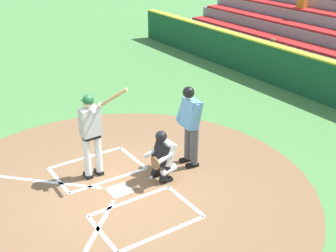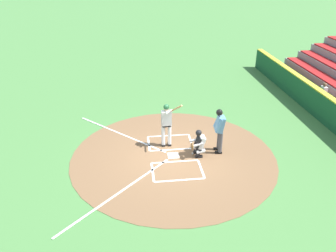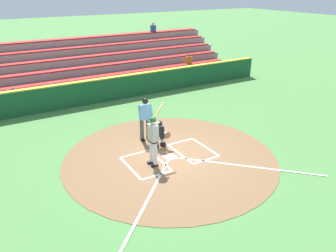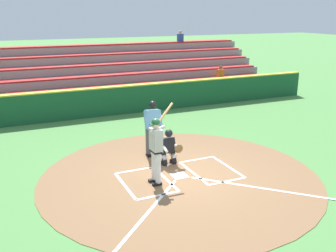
% 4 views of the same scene
% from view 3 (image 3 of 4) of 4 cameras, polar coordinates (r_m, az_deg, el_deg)
% --- Properties ---
extents(ground_plane, '(120.00, 120.00, 0.00)m').
position_cam_3_polar(ground_plane, '(12.73, 0.34, -5.33)').
color(ground_plane, '#4C8442').
extents(dirt_circle, '(8.00, 8.00, 0.01)m').
position_cam_3_polar(dirt_circle, '(12.73, 0.34, -5.30)').
color(dirt_circle, brown).
rests_on(dirt_circle, ground).
extents(home_plate_and_chalk, '(7.93, 4.91, 0.01)m').
position_cam_3_polar(home_plate_and_chalk, '(12.07, 2.50, -6.97)').
color(home_plate_and_chalk, white).
rests_on(home_plate_and_chalk, dirt_circle).
extents(batter, '(0.91, 0.74, 2.13)m').
position_cam_3_polar(batter, '(11.75, -2.54, -1.89)').
color(batter, white).
rests_on(batter, ground).
extents(catcher, '(0.60, 0.60, 1.13)m').
position_cam_3_polar(catcher, '(13.27, -1.44, -1.25)').
color(catcher, black).
rests_on(catcher, ground).
extents(plate_umpire, '(0.60, 0.44, 1.86)m').
position_cam_3_polar(plate_umpire, '(13.68, -3.93, 1.70)').
color(plate_umpire, '#4C4C51').
rests_on(plate_umpire, ground).
extents(baseball, '(0.07, 0.07, 0.07)m').
position_cam_3_polar(baseball, '(13.29, -1.46, -3.84)').
color(baseball, white).
rests_on(baseball, ground).
extents(backstop_wall, '(22.00, 0.36, 1.31)m').
position_cam_3_polar(backstop_wall, '(18.83, -11.57, 5.96)').
color(backstop_wall, '#19512D').
rests_on(backstop_wall, ground).
extents(bleacher_stand, '(20.00, 5.10, 3.45)m').
position_cam_3_polar(bleacher_stand, '(22.28, -15.05, 9.22)').
color(bleacher_stand, gray).
rests_on(bleacher_stand, ground).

